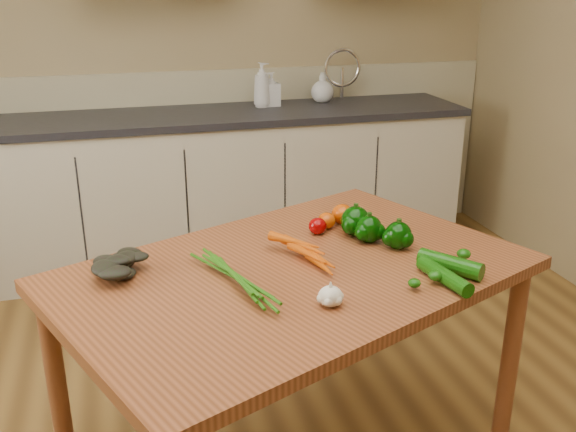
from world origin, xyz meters
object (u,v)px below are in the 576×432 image
at_px(pepper_b, 355,221).
at_px(tomato_c, 342,214).
at_px(tomato_a, 318,226).
at_px(table, 294,292).
at_px(soap_bottle_c, 322,87).
at_px(tomato_b, 327,221).
at_px(soap_bottle_b, 271,89).
at_px(leafy_greens, 126,258).
at_px(soap_bottle_a, 262,85).
at_px(pepper_a, 369,229).
at_px(zucchini_b, 444,276).
at_px(zucchini_a, 450,264).
at_px(pepper_c, 398,235).
at_px(carrot_bunch, 284,258).
at_px(garlic_bulb, 330,296).

relative_size(pepper_b, tomato_c, 1.28).
bearing_deg(pepper_b, tomato_a, 161.12).
height_order(table, soap_bottle_c, soap_bottle_c).
bearing_deg(tomato_b, soap_bottle_b, 82.59).
xyz_separation_m(soap_bottle_c, pepper_b, (-0.48, -1.84, -0.17)).
height_order(soap_bottle_c, leafy_greens, soap_bottle_c).
relative_size(soap_bottle_a, leafy_greens, 1.28).
height_order(pepper_a, zucchini_b, pepper_a).
bearing_deg(soap_bottle_a, tomato_b, -137.98).
distance_m(pepper_b, zucchini_a, 0.41).
xyz_separation_m(pepper_c, zucchini_a, (0.08, -0.22, -0.02)).
xyz_separation_m(leafy_greens, pepper_b, (0.80, 0.11, 0.00)).
relative_size(carrot_bunch, garlic_bulb, 3.89).
bearing_deg(soap_bottle_a, table, -143.10).
height_order(table, pepper_c, pepper_c).
xyz_separation_m(table, soap_bottle_c, (0.77, 2.04, 0.31)).
distance_m(soap_bottle_c, pepper_b, 1.90).
xyz_separation_m(zucchini_a, zucchini_b, (-0.05, -0.06, -0.00)).
distance_m(soap_bottle_a, tomato_c, 1.67).
bearing_deg(tomato_a, soap_bottle_a, 83.21).
xyz_separation_m(soap_bottle_a, soap_bottle_b, (0.06, 0.02, -0.03)).
relative_size(leafy_greens, tomato_a, 3.13).
distance_m(pepper_a, tomato_b, 0.19).
height_order(tomato_a, zucchini_b, tomato_a).
bearing_deg(tomato_c, tomato_a, -148.44).
bearing_deg(pepper_c, pepper_b, 122.24).
relative_size(carrot_bunch, zucchini_b, 1.23).
bearing_deg(zucchini_a, tomato_c, 109.89).
relative_size(carrot_bunch, tomato_a, 4.07).
height_order(garlic_bulb, tomato_c, tomato_c).
distance_m(table, soap_bottle_c, 2.20).
bearing_deg(carrot_bunch, pepper_a, -1.70).
distance_m(soap_bottle_c, tomato_a, 1.90).
height_order(pepper_c, zucchini_a, pepper_c).
bearing_deg(carrot_bunch, pepper_b, 9.92).
relative_size(leafy_greens, garlic_bulb, 2.99).
height_order(soap_bottle_a, pepper_c, soap_bottle_a).
xyz_separation_m(tomato_b, zucchini_a, (0.25, -0.46, -0.00)).
relative_size(tomato_a, zucchini_a, 0.32).
xyz_separation_m(pepper_a, zucchini_b, (0.10, -0.36, -0.02)).
bearing_deg(leafy_greens, pepper_b, 7.77).
height_order(leafy_greens, tomato_a, leafy_greens).
distance_m(soap_bottle_a, zucchini_b, 2.22).
relative_size(table, carrot_bunch, 6.31).
xyz_separation_m(pepper_b, zucchini_b, (0.12, -0.43, -0.03)).
xyz_separation_m(soap_bottle_a, pepper_c, (0.02, -1.92, -0.21)).
height_order(soap_bottle_c, tomato_a, soap_bottle_c).
xyz_separation_m(soap_bottle_b, zucchini_b, (-0.03, -2.22, -0.21)).
distance_m(soap_bottle_a, pepper_a, 1.86).
relative_size(table, soap_bottle_a, 6.43).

